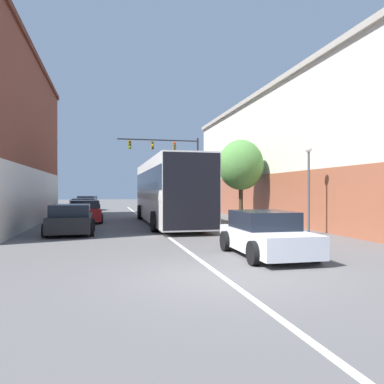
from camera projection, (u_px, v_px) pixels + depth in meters
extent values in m
plane|color=#565454|center=(222.00, 277.00, 8.56)|extent=(160.00, 160.00, 0.00)
cube|color=silver|center=(148.00, 222.00, 23.63)|extent=(0.14, 42.95, 0.01)
cube|color=beige|center=(38.00, 197.00, 22.26)|extent=(0.24, 17.84, 3.20)
cube|color=beige|center=(325.00, 157.00, 26.11)|extent=(9.73, 29.53, 8.67)
cube|color=#995138|center=(261.00, 198.00, 25.03)|extent=(0.24, 28.94, 3.04)
cube|color=gray|center=(325.00, 97.00, 26.10)|extent=(10.12, 29.83, 0.30)
cube|color=silver|center=(168.00, 191.00, 22.02)|extent=(2.59, 12.62, 3.45)
cube|color=black|center=(168.00, 181.00, 22.02)|extent=(2.64, 12.36, 1.10)
cube|color=beige|center=(168.00, 196.00, 22.02)|extent=(2.62, 12.49, 0.35)
cube|color=black|center=(192.00, 191.00, 15.89)|extent=(2.51, 0.07, 3.31)
cylinder|color=black|center=(140.00, 212.00, 25.54)|extent=(0.30, 1.00, 1.00)
cylinder|color=black|center=(178.00, 212.00, 26.13)|extent=(0.30, 1.00, 1.00)
cylinder|color=black|center=(154.00, 221.00, 17.92)|extent=(0.30, 1.00, 1.00)
cylinder|color=black|center=(207.00, 220.00, 18.51)|extent=(0.30, 1.00, 1.00)
cube|color=silver|center=(266.00, 240.00, 11.24)|extent=(1.76, 3.96, 0.63)
cube|color=black|center=(263.00, 220.00, 11.47)|extent=(1.60, 2.07, 0.54)
cylinder|color=black|center=(226.00, 241.00, 12.24)|extent=(0.23, 0.65, 0.65)
cylinder|color=black|center=(276.00, 239.00, 12.63)|extent=(0.23, 0.65, 0.65)
cylinder|color=black|center=(254.00, 253.00, 9.85)|extent=(0.23, 0.65, 0.65)
cylinder|color=black|center=(315.00, 251.00, 10.24)|extent=(0.23, 0.65, 0.65)
cube|color=red|center=(83.00, 214.00, 23.43)|extent=(2.27, 4.55, 0.73)
cube|color=black|center=(84.00, 204.00, 23.22)|extent=(1.89, 2.45, 0.49)
cylinder|color=black|center=(67.00, 216.00, 24.40)|extent=(0.29, 0.62, 0.60)
cylinder|color=black|center=(97.00, 216.00, 25.02)|extent=(0.29, 0.62, 0.60)
cylinder|color=black|center=(68.00, 219.00, 21.84)|extent=(0.29, 0.62, 0.60)
cylinder|color=black|center=(101.00, 219.00, 22.46)|extent=(0.29, 0.62, 0.60)
cube|color=black|center=(71.00, 223.00, 17.08)|extent=(1.88, 3.83, 0.69)
cube|color=black|center=(70.00, 210.00, 16.89)|extent=(1.71, 2.00, 0.50)
cylinder|color=black|center=(52.00, 226.00, 18.00)|extent=(0.23, 0.59, 0.59)
cylinder|color=black|center=(93.00, 225.00, 18.45)|extent=(0.23, 0.59, 0.59)
cylinder|color=black|center=(45.00, 231.00, 15.70)|extent=(0.23, 0.59, 0.59)
cylinder|color=black|center=(92.00, 229.00, 16.15)|extent=(0.23, 0.59, 0.59)
cube|color=black|center=(84.00, 209.00, 30.28)|extent=(1.96, 4.20, 0.60)
cube|color=black|center=(84.00, 202.00, 30.07)|extent=(1.78, 2.20, 0.59)
cylinder|color=black|center=(73.00, 211.00, 31.34)|extent=(0.23, 0.57, 0.56)
cylinder|color=black|center=(97.00, 211.00, 31.74)|extent=(0.23, 0.57, 0.56)
cylinder|color=black|center=(70.00, 213.00, 28.81)|extent=(0.23, 0.57, 0.56)
cylinder|color=black|center=(96.00, 212.00, 29.22)|extent=(0.23, 0.57, 0.56)
cube|color=black|center=(88.00, 205.00, 37.66)|extent=(2.29, 4.16, 0.70)
cube|color=black|center=(87.00, 199.00, 37.46)|extent=(1.89, 2.26, 0.58)
cylinder|color=black|center=(81.00, 207.00, 38.80)|extent=(0.30, 0.62, 0.60)
cylinder|color=black|center=(99.00, 207.00, 38.96)|extent=(0.30, 0.62, 0.60)
cylinder|color=black|center=(76.00, 208.00, 36.36)|extent=(0.30, 0.62, 0.60)
cylinder|color=black|center=(95.00, 208.00, 36.52)|extent=(0.30, 0.62, 0.60)
cylinder|color=black|center=(198.00, 175.00, 36.18)|extent=(0.18, 0.18, 7.07)
cylinder|color=black|center=(158.00, 140.00, 35.30)|extent=(7.66, 0.12, 0.12)
cube|color=#9E8419|center=(174.00, 146.00, 35.65)|extent=(0.28, 0.24, 0.80)
sphere|color=red|center=(175.00, 143.00, 35.50)|extent=(0.18, 0.18, 0.18)
sphere|color=black|center=(175.00, 146.00, 35.50)|extent=(0.18, 0.18, 0.18)
sphere|color=black|center=(175.00, 148.00, 35.50)|extent=(0.18, 0.18, 0.18)
cube|color=#9E8419|center=(152.00, 145.00, 35.17)|extent=(0.28, 0.24, 0.80)
sphere|color=black|center=(153.00, 143.00, 35.03)|extent=(0.18, 0.18, 0.18)
sphere|color=orange|center=(153.00, 145.00, 35.03)|extent=(0.18, 0.18, 0.18)
sphere|color=black|center=(153.00, 148.00, 35.03)|extent=(0.18, 0.18, 0.18)
cube|color=#9E8419|center=(130.00, 145.00, 34.70)|extent=(0.28, 0.24, 0.80)
sphere|color=black|center=(130.00, 142.00, 34.55)|extent=(0.18, 0.18, 0.18)
sphere|color=black|center=(130.00, 145.00, 34.55)|extent=(0.18, 0.18, 0.18)
sphere|color=green|center=(130.00, 147.00, 34.55)|extent=(0.18, 0.18, 0.18)
cone|color=#47474C|center=(309.00, 232.00, 16.80)|extent=(0.26, 0.26, 0.20)
cylinder|color=#47474C|center=(309.00, 193.00, 16.79)|extent=(0.10, 0.10, 3.74)
sphere|color=white|center=(309.00, 149.00, 16.79)|extent=(0.32, 0.32, 0.32)
cylinder|color=#3D2D1E|center=(241.00, 203.00, 23.86)|extent=(0.27, 0.27, 2.38)
ellipsoid|color=#4C843D|center=(241.00, 165.00, 23.85)|extent=(2.91, 2.62, 3.20)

